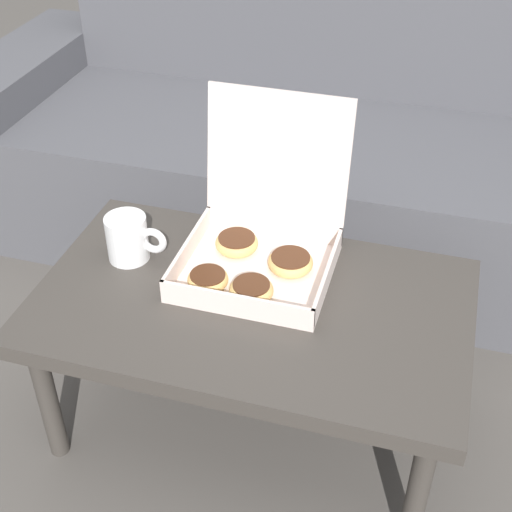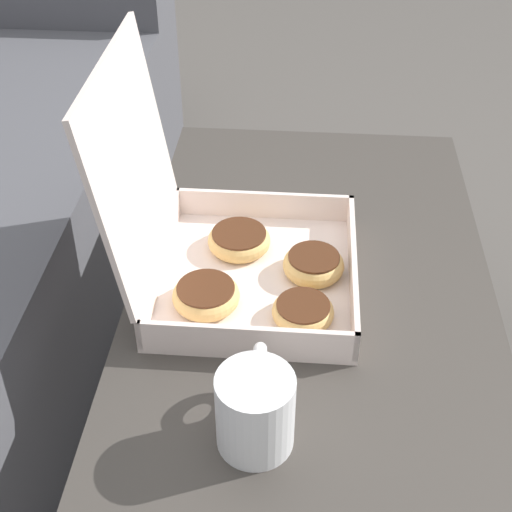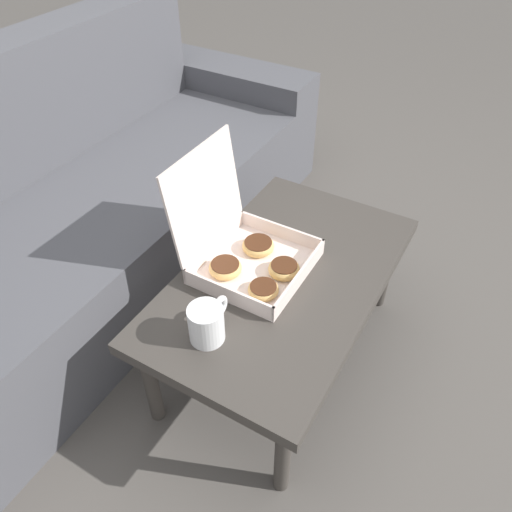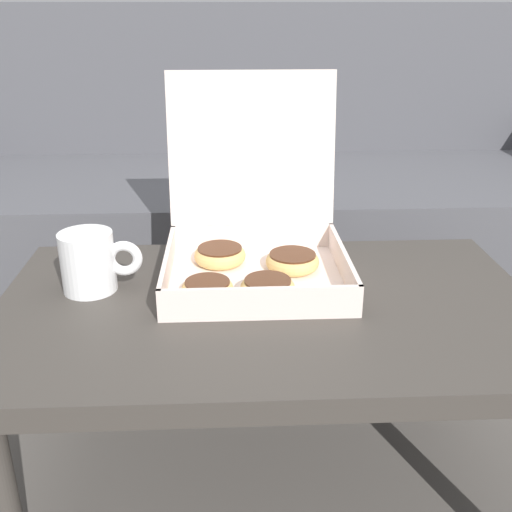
# 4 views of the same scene
# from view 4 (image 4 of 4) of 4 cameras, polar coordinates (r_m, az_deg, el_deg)

# --- Properties ---
(ground_plane) EXTENTS (12.00, 12.00, 0.00)m
(ground_plane) POSITION_cam_4_polar(r_m,az_deg,el_deg) (1.30, 0.79, -18.42)
(ground_plane) COLOR #514C47
(couch) EXTENTS (2.28, 0.80, 0.86)m
(couch) POSITION_cam_4_polar(r_m,az_deg,el_deg) (1.87, -0.68, 5.18)
(couch) COLOR #4C4C51
(couch) RESTS_ON ground_plane
(coffee_table) EXTENTS (0.93, 0.56, 0.38)m
(coffee_table) POSITION_cam_4_polar(r_m,az_deg,el_deg) (1.05, 1.08, -6.43)
(coffee_table) COLOR #3D3833
(coffee_table) RESTS_ON ground_plane
(pastry_box) EXTENTS (0.33, 0.35, 0.36)m
(pastry_box) POSITION_cam_4_polar(r_m,az_deg,el_deg) (1.12, -0.32, 1.23)
(pastry_box) COLOR silver
(pastry_box) RESTS_ON coffee_table
(coffee_mug) EXTENTS (0.14, 0.09, 0.11)m
(coffee_mug) POSITION_cam_4_polar(r_m,az_deg,el_deg) (1.09, -15.51, -0.52)
(coffee_mug) COLOR white
(coffee_mug) RESTS_ON coffee_table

